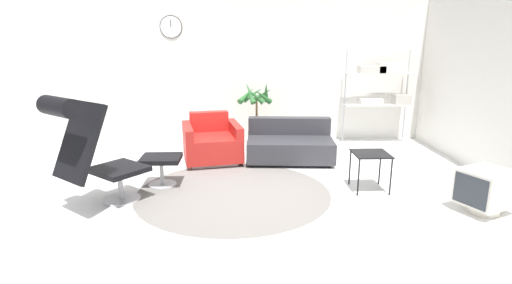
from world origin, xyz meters
The scene contains 11 objects.
ground_plane centered at (0.00, 0.00, 0.00)m, with size 12.00×12.00×0.00m, color white.
wall_back centered at (0.00, 2.71, 1.40)m, with size 12.00×0.09×2.80m.
round_rug centered at (0.03, -0.06, 0.00)m, with size 2.42×2.42×0.01m.
lounge_chair centered at (-1.52, -0.51, 0.76)m, with size 1.04×1.10×1.30m.
ottoman centered at (-0.91, 0.24, 0.30)m, with size 0.51×0.43×0.39m.
armchair_red centered at (-0.33, 1.33, 0.28)m, with size 1.01×1.01×0.73m.
couch_low centered at (0.89, 1.32, 0.24)m, with size 1.37×0.92×0.64m.
side_table centered at (1.75, -0.01, 0.43)m, with size 0.44×0.44×0.48m.
crt_television centered at (2.79, -0.74, 0.27)m, with size 0.65×0.62×0.49m.
potted_plant centered at (0.40, 2.14, 0.54)m, with size 0.64×0.63×1.18m.
shelf_unit centered at (2.69, 2.37, 1.10)m, with size 1.20×0.28×1.68m.
Camera 1 is at (0.15, -4.74, 1.85)m, focal length 28.00 mm.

